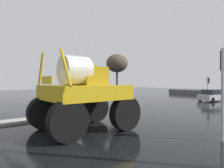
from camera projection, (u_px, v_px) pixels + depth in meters
ground_plane at (186, 112)px, 16.03m from camera, size 120.00×120.00×0.00m
median_island at (29, 120)px, 12.23m from camera, size 1.17×11.37×0.15m
oversize_sprayer at (84, 94)px, 9.89m from camera, size 3.83×5.06×3.99m
sedan_ahead at (212, 96)px, 25.23m from camera, size 2.29×4.28×1.52m
traffic_signal_near_left at (85, 81)px, 16.15m from camera, size 0.24×0.54×3.55m
traffic_signal_near_right at (224, 73)px, 8.06m from camera, size 0.24×0.54×3.90m
traffic_signal_far_right at (208, 83)px, 27.85m from camera, size 0.24×0.55×3.26m
bare_tree_left at (117, 64)px, 26.71m from camera, size 3.00×3.00×6.42m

